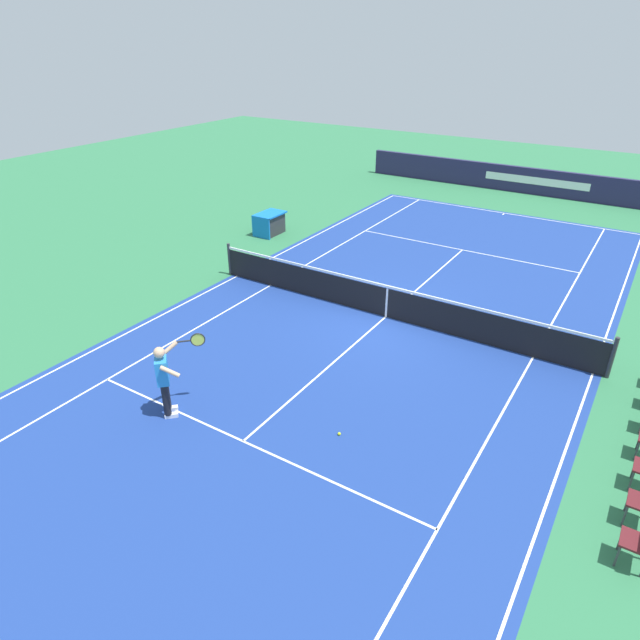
{
  "coord_description": "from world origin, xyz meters",
  "views": [
    {
      "loc": [
        12.85,
        5.92,
        7.29
      ],
      "look_at": [
        2.62,
        -0.57,
        0.9
      ],
      "focal_mm": 31.0,
      "sensor_mm": 36.0,
      "label": 1
    }
  ],
  "objects_px": {
    "tennis_net": "(387,301)",
    "equipment_cart_tarped": "(270,223)",
    "tennis_player_near": "(165,377)",
    "tennis_ball": "(339,434)"
  },
  "relations": [
    {
      "from": "tennis_net",
      "to": "equipment_cart_tarped",
      "type": "bearing_deg",
      "value": -119.2
    },
    {
      "from": "tennis_net",
      "to": "tennis_ball",
      "type": "height_order",
      "value": "tennis_net"
    },
    {
      "from": "tennis_player_near",
      "to": "tennis_ball",
      "type": "height_order",
      "value": "tennis_player_near"
    },
    {
      "from": "tennis_net",
      "to": "equipment_cart_tarped",
      "type": "relative_size",
      "value": 9.36
    },
    {
      "from": "tennis_net",
      "to": "equipment_cart_tarped",
      "type": "height_order",
      "value": "tennis_net"
    },
    {
      "from": "tennis_ball",
      "to": "equipment_cart_tarped",
      "type": "bearing_deg",
      "value": -136.67
    },
    {
      "from": "tennis_net",
      "to": "tennis_player_near",
      "type": "distance_m",
      "value": 6.81
    },
    {
      "from": "tennis_net",
      "to": "tennis_ball",
      "type": "bearing_deg",
      "value": 16.32
    },
    {
      "from": "tennis_net",
      "to": "equipment_cart_tarped",
      "type": "distance_m",
      "value": 8.2
    },
    {
      "from": "tennis_player_near",
      "to": "tennis_net",
      "type": "bearing_deg",
      "value": 163.8
    }
  ]
}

